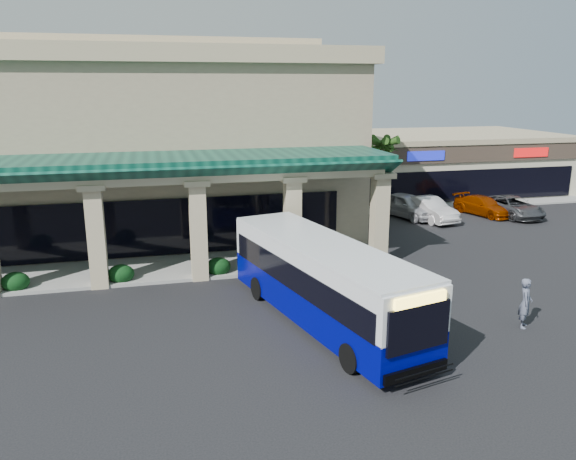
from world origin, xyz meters
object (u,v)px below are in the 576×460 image
object	(u,v)px
pedestrian	(525,303)
car_gray	(512,207)
transit_bus	(323,283)
car_red	(483,206)
car_silver	(407,205)
car_white	(428,209)

from	to	relation	value
pedestrian	car_gray	bearing A→B (deg)	2.82
transit_bus	car_red	world-z (taller)	transit_bus
transit_bus	car_silver	distance (m)	19.13
transit_bus	car_silver	bearing A→B (deg)	41.37
pedestrian	car_silver	world-z (taller)	pedestrian
transit_bus	car_white	xyz separation A→B (m)	(12.01, 14.45, -0.81)
car_silver	car_white	bearing A→B (deg)	-67.91
car_white	car_red	world-z (taller)	car_white
car_white	car_gray	xyz separation A→B (m)	(6.24, -0.34, -0.08)
pedestrian	car_gray	distance (m)	19.68
pedestrian	car_silver	distance (m)	18.23
car_gray	car_silver	bearing A→B (deg)	165.81
car_white	car_red	distance (m)	4.57
pedestrian	car_gray	size ratio (longest dim) A/B	0.38
car_white	car_red	size ratio (longest dim) A/B	1.06
pedestrian	car_white	world-z (taller)	pedestrian
car_white	transit_bus	bearing A→B (deg)	-139.72
transit_bus	car_silver	size ratio (longest dim) A/B	2.33
car_silver	car_red	bearing A→B (deg)	-24.51
car_gray	car_white	bearing A→B (deg)	174.46
car_white	car_silver	bearing A→B (deg)	120.17
transit_bus	car_white	size ratio (longest dim) A/B	2.40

